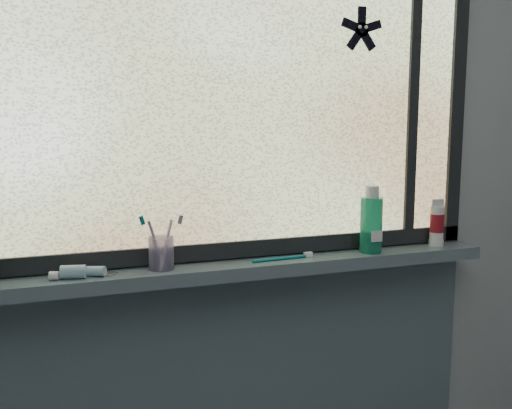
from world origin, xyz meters
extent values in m
cube|color=#9EA3A8|center=(0.00, 1.30, 1.25)|extent=(3.00, 0.01, 2.50)
cube|color=#4D5E67|center=(0.00, 1.23, 1.00)|extent=(1.62, 0.14, 0.04)
cube|color=silver|center=(0.00, 1.28, 1.53)|extent=(1.50, 0.01, 1.00)
cube|color=black|center=(0.00, 1.28, 1.05)|extent=(1.60, 0.03, 0.05)
cube|color=black|center=(0.78, 1.28, 1.53)|extent=(0.05, 0.03, 1.10)
cube|color=black|center=(0.60, 1.28, 1.53)|extent=(0.03, 0.03, 1.00)
cylinder|color=#B3A2D7|center=(-0.25, 1.23, 1.07)|extent=(0.08, 0.08, 0.09)
cylinder|color=#1D966D|center=(0.42, 1.21, 1.13)|extent=(0.09, 0.09, 0.18)
cylinder|color=silver|center=(0.68, 1.23, 1.10)|extent=(0.06, 0.06, 0.11)
camera|label=1|loc=(-0.52, -0.35, 1.44)|focal=40.00mm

